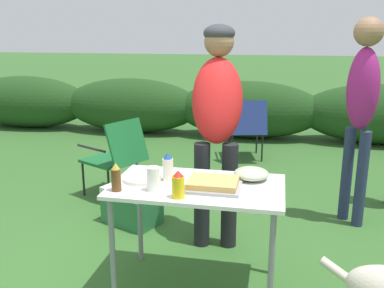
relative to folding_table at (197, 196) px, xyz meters
name	(u,v)px	position (x,y,z in m)	size (l,w,h in m)	color
ground_plane	(197,286)	(0.00, 0.00, -0.66)	(60.00, 60.00, 0.00)	#336028
shrub_hedge	(248,110)	(0.00, 4.36, -0.20)	(14.40, 0.90, 0.92)	#1E4219
folding_table	(197,196)	(0.00, 0.00, 0.00)	(1.10, 0.64, 0.74)	silver
food_tray	(213,184)	(0.11, -0.04, 0.10)	(0.35, 0.29, 0.06)	#9E9EA3
plate_stack	(142,179)	(-0.37, 0.01, 0.09)	(0.25, 0.25, 0.02)	white
mixing_bowl	(251,174)	(0.33, 0.18, 0.12)	(0.23, 0.23, 0.08)	#ADBC99
paper_cup_stack	(153,179)	(-0.25, -0.15, 0.15)	(0.08, 0.08, 0.15)	white
mustard_bottle	(178,185)	(-0.07, -0.24, 0.16)	(0.08, 0.08, 0.17)	yellow
mayo_bottle	(168,167)	(-0.21, 0.04, 0.17)	(0.07, 0.07, 0.19)	silver
beer_bottle	(116,178)	(-0.47, -0.21, 0.16)	(0.06, 0.06, 0.18)	brown
standing_person_in_dark_puffer	(217,110)	(0.01, 0.74, 0.43)	(0.46, 0.57, 1.75)	black
standing_person_with_beanie	(362,99)	(1.17, 1.30, 0.47)	(0.36, 0.37, 1.81)	#232D4C
camp_chair_green_behind_table	(247,126)	(0.08, 3.08, -0.20)	(0.59, 0.68, 0.83)	navy
camp_chair_near_hedge	(116,154)	(-1.13, 1.45, -0.20)	(0.73, 0.68, 0.83)	#19602D
cooler_box	(132,205)	(-0.77, 0.88, -0.49)	(0.57, 0.48, 0.34)	#286B3D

